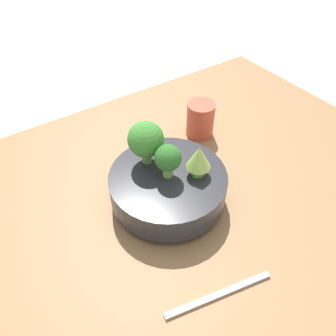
% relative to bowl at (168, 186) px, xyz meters
% --- Properties ---
extents(ground_plane, '(6.00, 6.00, 0.00)m').
position_rel_bowl_xyz_m(ground_plane, '(0.03, 0.02, -0.08)').
color(ground_plane, silver).
extents(table, '(1.12, 0.78, 0.04)m').
position_rel_bowl_xyz_m(table, '(0.03, 0.02, -0.06)').
color(table, olive).
rests_on(table, ground_plane).
extents(bowl, '(0.23, 0.23, 0.07)m').
position_rel_bowl_xyz_m(bowl, '(0.00, 0.00, 0.00)').
color(bowl, '#28282D').
rests_on(bowl, table).
extents(broccoli_floret_center, '(0.05, 0.05, 0.07)m').
position_rel_bowl_xyz_m(broccoli_floret_center, '(-0.00, -0.00, 0.07)').
color(broccoli_floret_center, '#7AB256').
rests_on(broccoli_floret_center, bowl).
extents(broccoli_floret_back, '(0.07, 0.07, 0.09)m').
position_rel_bowl_xyz_m(broccoli_floret_back, '(-0.01, 0.06, 0.09)').
color(broccoli_floret_back, '#609347').
rests_on(broccoli_floret_back, bowl).
extents(romanesco_piece_near, '(0.05, 0.05, 0.07)m').
position_rel_bowl_xyz_m(romanesco_piece_near, '(0.05, -0.03, 0.07)').
color(romanesco_piece_near, '#6BA34C').
rests_on(romanesco_piece_near, bowl).
extents(cup, '(0.07, 0.07, 0.09)m').
position_rel_bowl_xyz_m(cup, '(0.19, 0.14, 0.00)').
color(cup, '#C64C38').
rests_on(cup, table).
extents(fork, '(0.19, 0.05, 0.01)m').
position_rel_bowl_xyz_m(fork, '(-0.05, -0.22, -0.04)').
color(fork, '#B2B2B7').
rests_on(fork, table).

